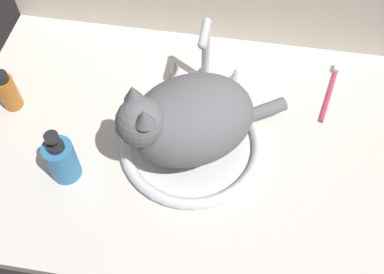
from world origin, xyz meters
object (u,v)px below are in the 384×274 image
(cat, at_px, (185,120))
(toothbrush, at_px, (330,91))
(soap_pump_bottle, at_px, (62,160))
(amber_bottle, at_px, (7,91))
(sink_basin, at_px, (192,144))
(faucet, at_px, (205,61))

(cat, relative_size, toothbrush, 1.99)
(soap_pump_bottle, xyz_separation_m, amber_bottle, (-0.19, 0.16, -0.00))
(sink_basin, xyz_separation_m, cat, (-0.01, -0.01, 0.10))
(sink_basin, distance_m, cat, 0.10)
(cat, xyz_separation_m, amber_bottle, (-0.43, 0.06, -0.06))
(soap_pump_bottle, relative_size, toothbrush, 0.77)
(soap_pump_bottle, relative_size, amber_bottle, 1.34)
(faucet, xyz_separation_m, soap_pump_bottle, (-0.26, -0.31, -0.02))
(amber_bottle, xyz_separation_m, toothbrush, (0.76, 0.16, -0.04))
(soap_pump_bottle, height_order, toothbrush, soap_pump_bottle)
(cat, relative_size, amber_bottle, 3.46)
(cat, distance_m, amber_bottle, 0.44)
(sink_basin, relative_size, faucet, 1.63)
(toothbrush, bearing_deg, amber_bottle, -167.97)
(faucet, bearing_deg, soap_pump_bottle, -130.10)
(toothbrush, bearing_deg, soap_pump_bottle, -150.49)
(sink_basin, distance_m, amber_bottle, 0.45)
(faucet, relative_size, amber_bottle, 1.85)
(soap_pump_bottle, xyz_separation_m, toothbrush, (0.57, 0.32, -0.05))
(sink_basin, height_order, cat, cat)
(faucet, bearing_deg, toothbrush, 2.76)
(faucet, height_order, amber_bottle, faucet)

